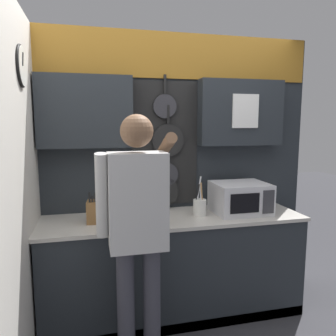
# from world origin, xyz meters

# --- Properties ---
(ground_plane) EXTENTS (14.00, 14.00, 0.00)m
(ground_plane) POSITION_xyz_m (0.00, 0.00, 0.00)
(ground_plane) COLOR #38383D
(base_cabinet_counter) EXTENTS (2.24, 0.63, 0.89)m
(base_cabinet_counter) POSITION_xyz_m (0.00, -0.00, 0.44)
(base_cabinet_counter) COLOR #23282D
(base_cabinet_counter) RESTS_ON ground_plane
(back_wall_unit) EXTENTS (2.81, 0.22, 2.48)m
(back_wall_unit) POSITION_xyz_m (0.00, 0.28, 1.48)
(back_wall_unit) COLOR #23282D
(back_wall_unit) RESTS_ON ground_plane
(side_wall) EXTENTS (0.07, 1.60, 2.48)m
(side_wall) POSITION_xyz_m (-1.14, -0.40, 1.26)
(side_wall) COLOR silver
(side_wall) RESTS_ON ground_plane
(microwave) EXTENTS (0.47, 0.40, 0.27)m
(microwave) POSITION_xyz_m (0.61, -0.01, 1.02)
(microwave) COLOR silver
(microwave) RESTS_ON base_cabinet_counter
(knife_block) EXTENTS (0.12, 0.16, 0.26)m
(knife_block) POSITION_xyz_m (-0.67, -0.01, 0.98)
(knife_block) COLOR brown
(knife_block) RESTS_ON base_cabinet_counter
(utensil_crock) EXTENTS (0.12, 0.12, 0.34)m
(utensil_crock) POSITION_xyz_m (0.23, -0.01, 0.97)
(utensil_crock) COLOR white
(utensil_crock) RESTS_ON base_cabinet_counter
(person) EXTENTS (0.54, 0.65, 1.75)m
(person) POSITION_xyz_m (-0.39, -0.54, 1.05)
(person) COLOR #383842
(person) RESTS_ON ground_plane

